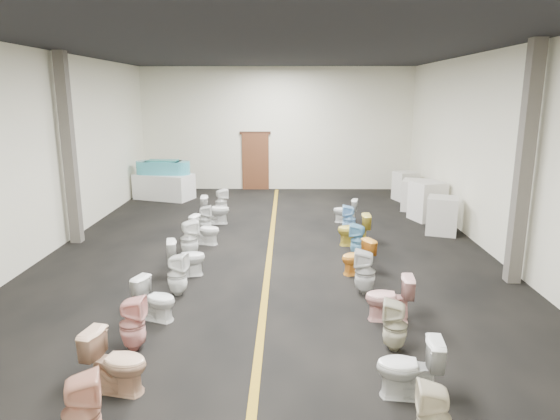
{
  "coord_description": "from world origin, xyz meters",
  "views": [
    {
      "loc": [
        0.39,
        -10.66,
        3.56
      ],
      "look_at": [
        0.22,
        1.0,
        0.82
      ],
      "focal_mm": 32.0,
      "sensor_mm": 36.0,
      "label": 1
    }
  ],
  "objects_px": {
    "appliance_crate_c": "(416,195)",
    "toilet_left_6": "(186,257)",
    "toilet_right_7": "(354,230)",
    "toilet_left_10": "(215,210)",
    "toilet_left_11": "(221,202)",
    "toilet_left_8": "(205,230)",
    "toilet_right_8": "(349,219)",
    "bathtub": "(163,168)",
    "toilet_left_1": "(82,413)",
    "toilet_right_3": "(389,298)",
    "toilet_left_5": "(177,275)",
    "toilet_left_4": "(156,299)",
    "appliance_crate_a": "(442,215)",
    "toilet_left_3": "(133,324)",
    "appliance_crate_d": "(405,186)",
    "toilet_right_6": "(358,241)",
    "toilet_right_4": "(365,272)",
    "toilet_left_2": "(116,362)",
    "toilet_left_7": "(189,239)",
    "toilet_left_9": "(205,220)",
    "toilet_right_2": "(395,326)",
    "display_table": "(164,186)",
    "toilet_right_9": "(345,211)",
    "toilet_right_0": "(434,418)",
    "toilet_right_5": "(357,257)",
    "toilet_right_1": "(409,368)"
  },
  "relations": [
    {
      "from": "toilet_left_1",
      "to": "toilet_right_7",
      "type": "distance_m",
      "value": 7.96
    },
    {
      "from": "toilet_left_8",
      "to": "toilet_left_11",
      "type": "xyz_separation_m",
      "value": [
        -0.0,
        2.96,
        0.04
      ]
    },
    {
      "from": "toilet_right_3",
      "to": "toilet_left_11",
      "type": "bearing_deg",
      "value": -147.85
    },
    {
      "from": "toilet_left_4",
      "to": "toilet_right_2",
      "type": "height_order",
      "value": "toilet_right_2"
    },
    {
      "from": "bathtub",
      "to": "toilet_left_1",
      "type": "bearing_deg",
      "value": -75.41
    },
    {
      "from": "display_table",
      "to": "toilet_right_6",
      "type": "xyz_separation_m",
      "value": [
        5.81,
        -6.2,
        -0.05
      ]
    },
    {
      "from": "toilet_left_4",
      "to": "toilet_left_11",
      "type": "relative_size",
      "value": 0.88
    },
    {
      "from": "toilet_left_3",
      "to": "toilet_right_9",
      "type": "bearing_deg",
      "value": -27.91
    },
    {
      "from": "toilet_left_5",
      "to": "toilet_left_11",
      "type": "distance_m",
      "value": 6.1
    },
    {
      "from": "display_table",
      "to": "toilet_left_2",
      "type": "distance_m",
      "value": 11.58
    },
    {
      "from": "display_table",
      "to": "toilet_left_10",
      "type": "bearing_deg",
      "value": -56.13
    },
    {
      "from": "display_table",
      "to": "toilet_left_2",
      "type": "relative_size",
      "value": 2.47
    },
    {
      "from": "toilet_right_5",
      "to": "toilet_right_6",
      "type": "xyz_separation_m",
      "value": [
        0.16,
        1.05,
        0.03
      ]
    },
    {
      "from": "appliance_crate_a",
      "to": "toilet_left_3",
      "type": "bearing_deg",
      "value": -135.26
    },
    {
      "from": "toilet_right_3",
      "to": "toilet_right_6",
      "type": "relative_size",
      "value": 1.0
    },
    {
      "from": "toilet_left_7",
      "to": "toilet_right_6",
      "type": "height_order",
      "value": "toilet_left_7"
    },
    {
      "from": "appliance_crate_c",
      "to": "toilet_right_7",
      "type": "relative_size",
      "value": 1.22
    },
    {
      "from": "appliance_crate_c",
      "to": "toilet_left_2",
      "type": "bearing_deg",
      "value": -121.75
    },
    {
      "from": "toilet_right_9",
      "to": "toilet_right_3",
      "type": "bearing_deg",
      "value": 12.48
    },
    {
      "from": "toilet_left_11",
      "to": "appliance_crate_a",
      "type": "bearing_deg",
      "value": -132.19
    },
    {
      "from": "toilet_right_7",
      "to": "toilet_left_5",
      "type": "bearing_deg",
      "value": -49.31
    },
    {
      "from": "toilet_left_9",
      "to": "toilet_right_2",
      "type": "bearing_deg",
      "value": -153.47
    },
    {
      "from": "toilet_left_1",
      "to": "toilet_left_7",
      "type": "xyz_separation_m",
      "value": [
        -0.1,
        6.14,
        0.0
      ]
    },
    {
      "from": "toilet_left_11",
      "to": "toilet_right_3",
      "type": "xyz_separation_m",
      "value": [
        3.59,
        -7.07,
        -0.02
      ]
    },
    {
      "from": "appliance_crate_a",
      "to": "toilet_left_9",
      "type": "xyz_separation_m",
      "value": [
        -6.13,
        -0.1,
        -0.11
      ]
    },
    {
      "from": "toilet_right_6",
      "to": "toilet_right_4",
      "type": "bearing_deg",
      "value": 17.69
    },
    {
      "from": "toilet_left_2",
      "to": "toilet_right_8",
      "type": "relative_size",
      "value": 1.03
    },
    {
      "from": "toilet_right_8",
      "to": "toilet_left_8",
      "type": "bearing_deg",
      "value": -68.98
    },
    {
      "from": "appliance_crate_a",
      "to": "toilet_right_8",
      "type": "distance_m",
      "value": 2.41
    },
    {
      "from": "toilet_left_5",
      "to": "toilet_left_10",
      "type": "relative_size",
      "value": 0.98
    },
    {
      "from": "toilet_left_1",
      "to": "toilet_left_6",
      "type": "bearing_deg",
      "value": -20.25
    },
    {
      "from": "toilet_right_4",
      "to": "toilet_right_9",
      "type": "bearing_deg",
      "value": -169.81
    },
    {
      "from": "toilet_left_10",
      "to": "toilet_left_11",
      "type": "xyz_separation_m",
      "value": [
        0.03,
        1.03,
        -0.0
      ]
    },
    {
      "from": "toilet_left_1",
      "to": "toilet_right_7",
      "type": "relative_size",
      "value": 1.1
    },
    {
      "from": "appliance_crate_c",
      "to": "toilet_left_6",
      "type": "bearing_deg",
      "value": -135.9
    },
    {
      "from": "display_table",
      "to": "bathtub",
      "type": "distance_m",
      "value": 0.64
    },
    {
      "from": "appliance_crate_d",
      "to": "toilet_right_8",
      "type": "xyz_separation_m",
      "value": [
        -2.41,
        -4.2,
        -0.11
      ]
    },
    {
      "from": "toilet_right_2",
      "to": "toilet_right_9",
      "type": "xyz_separation_m",
      "value": [
        0.11,
        7.16,
        -0.04
      ]
    },
    {
      "from": "appliance_crate_c",
      "to": "toilet_left_1",
      "type": "height_order",
      "value": "appliance_crate_c"
    },
    {
      "from": "toilet_left_6",
      "to": "toilet_left_9",
      "type": "bearing_deg",
      "value": -9.81
    },
    {
      "from": "appliance_crate_d",
      "to": "toilet_left_6",
      "type": "relative_size",
      "value": 1.29
    },
    {
      "from": "toilet_right_1",
      "to": "toilet_left_9",
      "type": "bearing_deg",
      "value": -147.28
    },
    {
      "from": "toilet_left_11",
      "to": "toilet_right_9",
      "type": "xyz_separation_m",
      "value": [
        3.6,
        -0.87,
        -0.05
      ]
    },
    {
      "from": "toilet_left_6",
      "to": "toilet_right_0",
      "type": "distance_m",
      "value": 6.08
    },
    {
      "from": "toilet_left_2",
      "to": "toilet_left_11",
      "type": "xyz_separation_m",
      "value": [
        0.09,
        9.07,
        0.0
      ]
    },
    {
      "from": "display_table",
      "to": "toilet_right_7",
      "type": "relative_size",
      "value": 2.5
    },
    {
      "from": "toilet_left_8",
      "to": "toilet_right_8",
      "type": "height_order",
      "value": "toilet_right_8"
    },
    {
      "from": "appliance_crate_d",
      "to": "toilet_left_1",
      "type": "relative_size",
      "value": 1.15
    },
    {
      "from": "toilet_right_9",
      "to": "toilet_left_7",
      "type": "bearing_deg",
      "value": -38.18
    },
    {
      "from": "toilet_left_5",
      "to": "toilet_right_5",
      "type": "height_order",
      "value": "toilet_left_5"
    }
  ]
}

